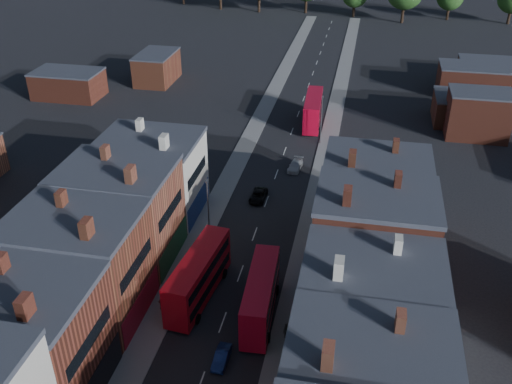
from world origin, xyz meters
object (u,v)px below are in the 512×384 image
at_px(ped_1, 162,302).
at_px(ped_3, 286,330).
at_px(bus_0, 198,276).
at_px(bus_2, 313,110).
at_px(car_2, 258,196).
at_px(bus_1, 261,295).
at_px(car_1, 222,357).
at_px(car_3, 295,166).

distance_m(ped_1, ped_3, 13.12).
bearing_deg(bus_0, bus_2, 88.69).
bearing_deg(ped_1, car_2, -111.66).
bearing_deg(bus_2, bus_1, -92.09).
distance_m(bus_0, ped_1, 4.53).
relative_size(bus_0, ped_3, 6.94).
bearing_deg(car_1, bus_1, 72.48).
bearing_deg(bus_1, car_1, -111.67).
xyz_separation_m(bus_2, car_3, (-0.57, -17.54, -2.11)).
relative_size(bus_0, ped_1, 6.85).
relative_size(car_1, ped_1, 1.93).
xyz_separation_m(bus_2, car_2, (-4.27, -27.33, -2.14)).
xyz_separation_m(ped_1, ped_3, (13.03, -1.54, -0.01)).
bearing_deg(car_3, bus_1, -82.24).
relative_size(bus_0, car_1, 3.55).
xyz_separation_m(bus_1, ped_1, (-10.02, -1.15, -1.58)).
bearing_deg(bus_1, car_3, 88.75).
height_order(bus_0, bus_1, bus_0).
height_order(bus_1, car_3, bus_1).
distance_m(car_1, ped_1, 9.58).
bearing_deg(car_3, ped_3, -77.49).
distance_m(car_2, car_3, 10.47).
relative_size(bus_1, car_1, 3.29).
bearing_deg(ped_3, ped_1, 106.14).
xyz_separation_m(bus_0, ped_3, (9.85, -4.25, -1.77)).
bearing_deg(ped_1, car_3, -114.09).
relative_size(bus_2, ped_3, 6.79).
height_order(bus_1, car_1, bus_1).
bearing_deg(car_3, car_1, -85.90).
distance_m(bus_1, car_3, 32.46).
xyz_separation_m(car_1, car_3, (1.31, 39.19, 0.06)).
height_order(ped_1, ped_3, ped_1).
relative_size(bus_0, car_2, 2.82).
height_order(bus_1, ped_3, bus_1).
bearing_deg(car_2, ped_3, -70.95).
xyz_separation_m(bus_0, bus_2, (6.42, 48.36, -0.03)).
distance_m(bus_2, car_1, 56.80).
height_order(car_3, ped_3, ped_3).
xyz_separation_m(car_3, ped_1, (-9.03, -33.54, 0.38)).
xyz_separation_m(car_2, car_3, (3.71, 9.80, 0.03)).
distance_m(car_1, ped_3, 6.73).
xyz_separation_m(bus_0, car_1, (4.55, -8.37, -2.20)).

